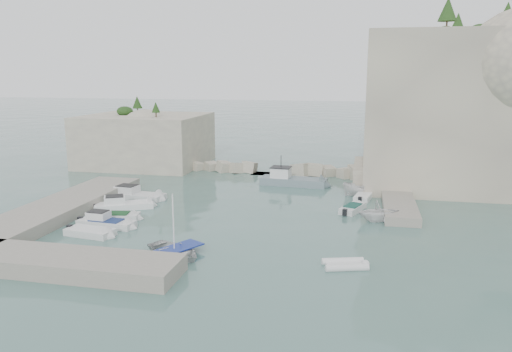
% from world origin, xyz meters
% --- Properties ---
extents(ground, '(400.00, 400.00, 0.00)m').
position_xyz_m(ground, '(0.00, 0.00, 0.00)').
color(ground, slate).
rests_on(ground, ground).
extents(cliff_east, '(26.00, 22.00, 17.00)m').
position_xyz_m(cliff_east, '(23.00, 23.00, 8.50)').
color(cliff_east, beige).
rests_on(cliff_east, ground).
extents(cliff_terrace, '(8.00, 10.00, 2.50)m').
position_xyz_m(cliff_terrace, '(13.00, 18.00, 1.25)').
color(cliff_terrace, beige).
rests_on(cliff_terrace, ground).
extents(outcrop_west, '(16.00, 14.00, 7.00)m').
position_xyz_m(outcrop_west, '(-20.00, 25.00, 3.50)').
color(outcrop_west, beige).
rests_on(outcrop_west, ground).
extents(quay_west, '(5.00, 24.00, 1.10)m').
position_xyz_m(quay_west, '(-17.00, -1.00, 0.55)').
color(quay_west, '#9E9689').
rests_on(quay_west, ground).
extents(quay_south, '(18.00, 4.00, 1.10)m').
position_xyz_m(quay_south, '(-10.00, -12.50, 0.55)').
color(quay_south, '#9E9689').
rests_on(quay_south, ground).
extents(ledge_east, '(3.00, 16.00, 0.80)m').
position_xyz_m(ledge_east, '(13.50, 10.00, 0.40)').
color(ledge_east, '#9E9689').
rests_on(ledge_east, ground).
extents(breakwater, '(28.00, 3.00, 1.40)m').
position_xyz_m(breakwater, '(-1.00, 22.00, 0.70)').
color(breakwater, beige).
rests_on(breakwater, ground).
extents(motorboat_a, '(7.13, 2.94, 1.40)m').
position_xyz_m(motorboat_a, '(-12.88, 6.48, 0.00)').
color(motorboat_a, silver).
rests_on(motorboat_a, ground).
extents(motorboat_b, '(6.16, 4.49, 1.40)m').
position_xyz_m(motorboat_b, '(-12.16, 2.52, 0.00)').
color(motorboat_b, white).
rests_on(motorboat_b, ground).
extents(motorboat_c, '(4.57, 2.33, 0.70)m').
position_xyz_m(motorboat_c, '(-11.09, -1.03, 0.00)').
color(motorboat_c, silver).
rests_on(motorboat_c, ground).
extents(motorboat_d, '(5.53, 2.03, 1.40)m').
position_xyz_m(motorboat_d, '(-10.89, -3.11, 0.00)').
color(motorboat_d, silver).
rests_on(motorboat_d, ground).
extents(motorboat_e, '(4.47, 2.34, 0.70)m').
position_xyz_m(motorboat_e, '(-11.00, -5.52, 0.00)').
color(motorboat_e, silver).
rests_on(motorboat_e, ground).
extents(rowboat, '(5.80, 5.30, 0.98)m').
position_xyz_m(rowboat, '(-2.77, -8.36, 0.00)').
color(rowboat, silver).
rests_on(rowboat, ground).
extents(inflatable_dinghy, '(3.44, 2.37, 0.44)m').
position_xyz_m(inflatable_dinghy, '(9.08, -7.91, 0.00)').
color(inflatable_dinghy, silver).
rests_on(inflatable_dinghy, ground).
extents(tender_east_a, '(4.71, 4.42, 1.99)m').
position_xyz_m(tender_east_a, '(11.51, 3.46, 0.00)').
color(tender_east_a, white).
rests_on(tender_east_a, ground).
extents(tender_east_b, '(2.66, 4.20, 0.70)m').
position_xyz_m(tender_east_b, '(9.23, 6.17, 0.00)').
color(tender_east_b, silver).
rests_on(tender_east_b, ground).
extents(tender_east_c, '(2.21, 4.59, 0.70)m').
position_xyz_m(tender_east_c, '(10.23, 11.34, 0.00)').
color(tender_east_c, white).
rests_on(tender_east_c, ground).
extents(tender_east_d, '(4.79, 3.11, 1.73)m').
position_xyz_m(tender_east_d, '(10.12, 12.82, 0.00)').
color(tender_east_d, silver).
rests_on(tender_east_d, ground).
extents(work_boat, '(8.45, 3.02, 2.20)m').
position_xyz_m(work_boat, '(2.24, 16.08, 0.00)').
color(work_boat, slate).
rests_on(work_boat, ground).
extents(rowboat_mast, '(0.10, 0.10, 4.20)m').
position_xyz_m(rowboat_mast, '(-2.77, -8.36, 2.59)').
color(rowboat_mast, white).
rests_on(rowboat_mast, rowboat).
extents(vegetation, '(53.48, 13.88, 13.40)m').
position_xyz_m(vegetation, '(17.83, 24.40, 17.93)').
color(vegetation, '#1E4219').
rests_on(vegetation, ground).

